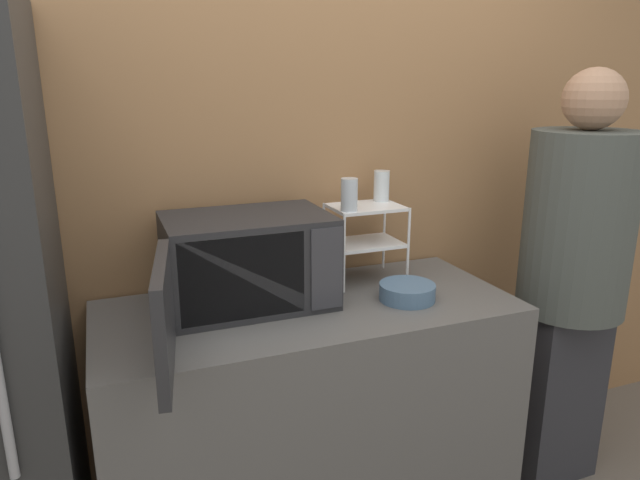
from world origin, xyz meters
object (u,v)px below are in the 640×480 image
at_px(glass_front_left, 349,195).
at_px(person, 573,267).
at_px(microwave, 244,263).
at_px(bowl, 407,292).
at_px(glass_back_right, 382,186).
at_px(dish_rack, 366,227).

height_order(glass_front_left, person, person).
height_order(microwave, person, person).
bearing_deg(glass_front_left, microwave, -174.21).
height_order(glass_front_left, bowl, glass_front_left).
relative_size(glass_front_left, glass_back_right, 1.00).
relative_size(dish_rack, person, 0.17).
relative_size(microwave, glass_back_right, 6.69).
height_order(dish_rack, bowl, dish_rack).
bearing_deg(glass_front_left, person, -12.20).
bearing_deg(dish_rack, glass_front_left, -148.45).
bearing_deg(bowl, person, -0.25).
distance_m(glass_front_left, glass_back_right, 0.22).
bearing_deg(bowl, glass_front_left, 127.03).
relative_size(bowl, person, 0.12).
xyz_separation_m(glass_back_right, person, (0.70, -0.31, -0.32)).
bearing_deg(glass_front_left, glass_back_right, 31.83).
xyz_separation_m(glass_front_left, bowl, (0.14, -0.19, -0.32)).
relative_size(dish_rack, glass_front_left, 2.48).
relative_size(microwave, person, 0.47).
bearing_deg(glass_back_right, microwave, -164.96).
distance_m(glass_front_left, bowl, 0.40).
distance_m(dish_rack, glass_back_right, 0.18).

